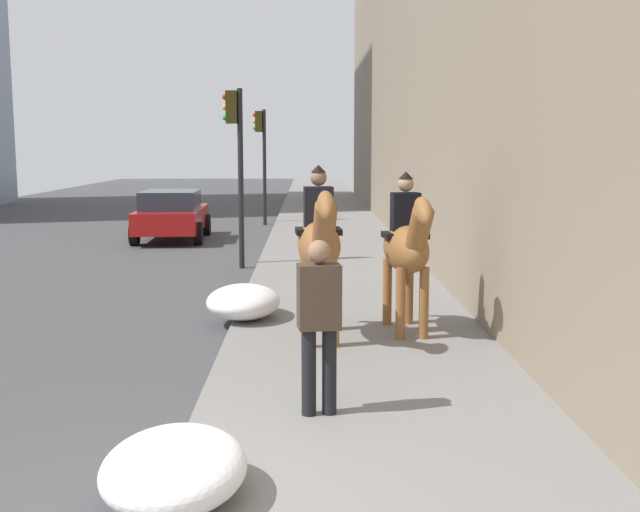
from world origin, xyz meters
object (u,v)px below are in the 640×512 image
(car_near_lane, at_px, (172,214))
(traffic_light_far_curb, at_px, (262,148))
(mounted_horse_near, at_px, (319,243))
(traffic_light_near_curb, at_px, (236,149))
(mounted_horse_far, at_px, (407,246))
(pedestrian_greeting, at_px, (319,315))

(car_near_lane, distance_m, traffic_light_far_curb, 5.33)
(mounted_horse_near, distance_m, traffic_light_near_curb, 7.29)
(mounted_horse_near, xyz_separation_m, traffic_light_far_curb, (16.62, 1.72, 1.19))
(mounted_horse_far, xyz_separation_m, traffic_light_far_curb, (16.21, 2.93, 1.28))
(traffic_light_far_curb, bearing_deg, traffic_light_near_curb, -179.91)
(pedestrian_greeting, distance_m, traffic_light_far_curb, 19.69)
(mounted_horse_near, relative_size, traffic_light_near_curb, 0.59)
(car_near_lane, bearing_deg, traffic_light_near_curb, -157.79)
(mounted_horse_far, xyz_separation_m, traffic_light_near_curb, (6.57, 2.92, 1.29))
(traffic_light_near_curb, height_order, traffic_light_far_curb, traffic_light_near_curb)
(traffic_light_near_curb, distance_m, traffic_light_far_curb, 9.64)
(car_near_lane, bearing_deg, pedestrian_greeting, -167.17)
(mounted_horse_far, distance_m, traffic_light_far_curb, 16.52)
(traffic_light_near_curb, xyz_separation_m, traffic_light_far_curb, (9.64, 0.01, -0.01))
(pedestrian_greeting, xyz_separation_m, car_near_lane, (15.14, 4.02, -0.34))
(car_near_lane, bearing_deg, mounted_horse_far, -157.96)
(car_near_lane, height_order, traffic_light_far_curb, traffic_light_far_curb)
(mounted_horse_near, relative_size, pedestrian_greeting, 1.37)
(mounted_horse_far, relative_size, traffic_light_far_curb, 0.57)
(pedestrian_greeting, xyz_separation_m, traffic_light_near_curb, (9.92, 1.67, 1.53))
(pedestrian_greeting, relative_size, car_near_lane, 0.43)
(mounted_horse_far, height_order, traffic_light_far_curb, traffic_light_far_curb)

